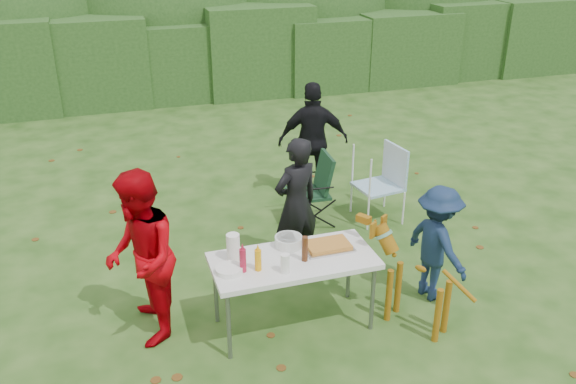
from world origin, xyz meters
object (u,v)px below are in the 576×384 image
object	(u,v)px
dog	(419,283)
camping_chair	(308,189)
person_red_jacket	(141,259)
person_black_puffy	(313,141)
child	(437,244)
lawn_chair	(378,183)
folding_table	(293,263)
mustard_bottle	(258,260)
paper_towel_roll	(233,247)
ketchup_bottle	(243,260)
beer_bottle	(305,249)
person_cook	(296,204)

from	to	relation	value
dog	camping_chair	bearing A→B (deg)	-26.58
person_red_jacket	person_black_puffy	world-z (taller)	person_red_jacket
child	dog	distance (m)	0.58
dog	lawn_chair	world-z (taller)	same
folding_table	mustard_bottle	size ratio (longest dim) A/B	7.50
paper_towel_roll	lawn_chair	bearing A→B (deg)	36.57
lawn_chair	mustard_bottle	size ratio (longest dim) A/B	4.82
camping_chair	paper_towel_roll	bearing A→B (deg)	56.97
paper_towel_roll	camping_chair	bearing A→B (deg)	53.34
paper_towel_roll	ketchup_bottle	bearing A→B (deg)	-80.14
person_red_jacket	beer_bottle	world-z (taller)	person_red_jacket
camping_chair	beer_bottle	distance (m)	2.21
camping_chair	mustard_bottle	bearing A→B (deg)	63.52
lawn_chair	beer_bottle	world-z (taller)	beer_bottle
beer_bottle	dog	bearing A→B (deg)	-16.14
person_red_jacket	paper_towel_roll	bearing A→B (deg)	81.34
person_red_jacket	ketchup_bottle	distance (m)	0.91
person_cook	lawn_chair	xyz separation A→B (m)	(1.35, 0.77, -0.27)
lawn_chair	person_red_jacket	bearing A→B (deg)	18.43
person_cook	child	distance (m)	1.52
folding_table	paper_towel_roll	xyz separation A→B (m)	(-0.52, 0.14, 0.18)
dog	beer_bottle	distance (m)	1.13
lawn_chair	beer_bottle	xyz separation A→B (m)	(-1.63, -1.86, 0.38)
paper_towel_roll	dog	bearing A→B (deg)	-17.01
mustard_bottle	child	bearing A→B (deg)	3.99
person_red_jacket	paper_towel_roll	world-z (taller)	person_red_jacket
person_black_puffy	child	world-z (taller)	person_black_puffy
person_red_jacket	camping_chair	xyz separation A→B (m)	(2.16, 1.69, -0.37)
person_black_puffy	person_red_jacket	bearing A→B (deg)	56.65
person_cook	person_black_puffy	distance (m)	1.85
person_cook	person_red_jacket	distance (m)	1.85
mustard_bottle	beer_bottle	world-z (taller)	beer_bottle
folding_table	ketchup_bottle	distance (m)	0.52
camping_chair	dog	bearing A→B (deg)	100.19
person_cook	child	xyz separation A→B (m)	(1.14, -0.99, -0.14)
child	paper_towel_roll	xyz separation A→B (m)	(-2.04, 0.10, 0.26)
lawn_chair	ketchup_bottle	xyz separation A→B (m)	(-2.20, -1.87, 0.37)
child	dog	xyz separation A→B (m)	(-0.41, -0.40, -0.13)
dog	ketchup_bottle	xyz separation A→B (m)	(-1.59, 0.29, 0.37)
child	dog	bearing A→B (deg)	123.42
folding_table	dog	bearing A→B (deg)	-18.01
child	mustard_bottle	world-z (taller)	child
dog	lawn_chair	size ratio (longest dim) A/B	1.05
dog	child	bearing A→B (deg)	-78.49
ketchup_bottle	paper_towel_roll	xyz separation A→B (m)	(-0.04, 0.21, 0.02)
person_cook	paper_towel_roll	xyz separation A→B (m)	(-0.89, -0.89, 0.12)
person_red_jacket	lawn_chair	xyz separation A→B (m)	(3.04, 1.52, -0.34)
lawn_chair	ketchup_bottle	distance (m)	2.91
ketchup_bottle	beer_bottle	xyz separation A→B (m)	(0.57, 0.01, 0.01)
mustard_bottle	dog	bearing A→B (deg)	-10.46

